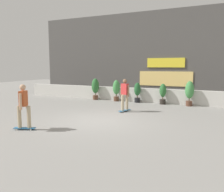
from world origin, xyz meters
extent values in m
plane|color=gray|center=(0.00, 0.00, 0.00)|extent=(48.00, 48.00, 0.00)
cube|color=beige|center=(0.00, 6.00, 0.45)|extent=(18.00, 0.40, 0.90)
cube|color=#4C4947|center=(0.00, 10.00, 3.25)|extent=(20.00, 2.00, 6.50)
cube|color=yellow|center=(0.97, 8.96, 2.60)|extent=(2.80, 0.08, 0.70)
cube|color=#F2CC72|center=(0.97, 8.97, 1.40)|extent=(4.00, 0.06, 1.10)
cylinder|color=brown|center=(-3.17, 5.55, 0.15)|extent=(0.36, 0.36, 0.30)
cylinder|color=brown|center=(-3.17, 5.55, 0.38)|extent=(0.06, 0.06, 0.15)
ellipsoid|color=#2D6B33|center=(-3.17, 5.55, 0.97)|extent=(0.51, 0.51, 1.04)
cylinder|color=brown|center=(-1.56, 5.55, 0.15)|extent=(0.36, 0.36, 0.30)
cylinder|color=brown|center=(-1.56, 5.55, 0.38)|extent=(0.06, 0.06, 0.15)
ellipsoid|color=#428C47|center=(-1.56, 5.55, 0.93)|extent=(0.47, 0.47, 0.97)
cylinder|color=black|center=(-0.07, 5.55, 0.15)|extent=(0.36, 0.36, 0.30)
cylinder|color=brown|center=(-0.07, 5.55, 0.38)|extent=(0.06, 0.06, 0.15)
ellipsoid|color=#235B2D|center=(-0.07, 5.55, 0.87)|extent=(0.41, 0.41, 0.84)
cylinder|color=#2D2823|center=(1.58, 5.55, 0.15)|extent=(0.36, 0.36, 0.30)
cylinder|color=brown|center=(1.58, 5.55, 0.38)|extent=(0.06, 0.06, 0.15)
ellipsoid|color=#2D6B33|center=(1.58, 5.55, 0.86)|extent=(0.41, 0.41, 0.83)
cylinder|color=brown|center=(3.15, 5.55, 0.15)|extent=(0.36, 0.36, 0.30)
cylinder|color=brown|center=(3.15, 5.55, 0.38)|extent=(0.06, 0.06, 0.15)
ellipsoid|color=#428C47|center=(3.15, 5.55, 0.96)|extent=(0.50, 0.50, 1.03)
cube|color=#266699|center=(-1.75, -2.45, 0.07)|extent=(0.82, 0.48, 0.02)
cylinder|color=silver|center=(-1.54, -2.28, 0.03)|extent=(0.06, 0.05, 0.06)
cylinder|color=silver|center=(-1.48, -2.43, 0.03)|extent=(0.06, 0.05, 0.06)
cylinder|color=silver|center=(-2.02, -2.47, 0.03)|extent=(0.06, 0.05, 0.06)
cylinder|color=silver|center=(-1.96, -2.62, 0.03)|extent=(0.06, 0.05, 0.06)
cylinder|color=tan|center=(-1.58, -2.38, 0.49)|extent=(0.14, 0.14, 0.82)
cylinder|color=tan|center=(-1.92, -2.52, 0.49)|extent=(0.14, 0.14, 0.82)
cube|color=#B24C26|center=(-1.75, -2.45, 1.18)|extent=(0.32, 0.41, 0.56)
sphere|color=tan|center=(-1.75, -2.45, 1.59)|extent=(0.22, 0.22, 0.22)
cylinder|color=tan|center=(-1.84, -2.23, 1.10)|extent=(0.09, 0.09, 0.58)
cylinder|color=tan|center=(-1.66, -2.67, 1.10)|extent=(0.09, 0.09, 0.58)
cube|color=#266699|center=(0.33, 2.36, 0.07)|extent=(0.43, 0.82, 0.02)
cylinder|color=silver|center=(0.33, 2.64, 0.03)|extent=(0.05, 0.06, 0.06)
cylinder|color=silver|center=(0.48, 2.59, 0.03)|extent=(0.05, 0.06, 0.06)
cylinder|color=silver|center=(0.17, 2.14, 0.03)|extent=(0.05, 0.06, 0.06)
cylinder|color=silver|center=(0.33, 2.09, 0.03)|extent=(0.05, 0.06, 0.06)
cylinder|color=tan|center=(0.38, 2.54, 0.49)|extent=(0.14, 0.14, 0.82)
cylinder|color=tan|center=(0.27, 2.19, 0.49)|extent=(0.14, 0.14, 0.82)
cube|color=red|center=(0.33, 2.36, 1.18)|extent=(0.40, 0.30, 0.56)
sphere|color=brown|center=(0.33, 2.36, 1.59)|extent=(0.22, 0.22, 0.22)
cylinder|color=brown|center=(0.10, 2.43, 1.10)|extent=(0.09, 0.09, 0.58)
cylinder|color=brown|center=(0.55, 2.29, 1.10)|extent=(0.09, 0.09, 0.58)
camera|label=1|loc=(4.77, -8.77, 2.36)|focal=37.53mm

